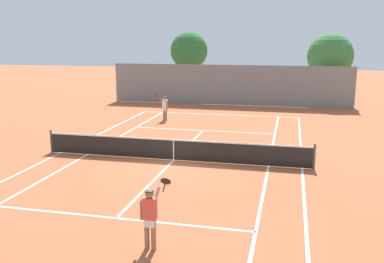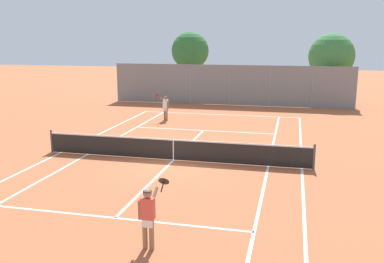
{
  "view_description": "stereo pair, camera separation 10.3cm",
  "coord_description": "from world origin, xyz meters",
  "px_view_note": "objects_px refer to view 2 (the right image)",
  "views": [
    {
      "loc": [
        4.9,
        -17.48,
        5.24
      ],
      "look_at": [
        0.48,
        1.5,
        1.0
      ],
      "focal_mm": 40.0,
      "sensor_mm": 36.0,
      "label": 1
    },
    {
      "loc": [
        5.0,
        -17.46,
        5.24
      ],
      "look_at": [
        0.48,
        1.5,
        1.0
      ],
      "focal_mm": 40.0,
      "sensor_mm": 36.0,
      "label": 2
    }
  ],
  "objects_px": {
    "tennis_net": "(173,149)",
    "player_near_side": "(148,215)",
    "player_far_left": "(165,106)",
    "tree_behind_right": "(331,57)",
    "loose_tennis_ball_2": "(158,126)",
    "tree_behind_left": "(189,52)"
  },
  "relations": [
    {
      "from": "tennis_net",
      "to": "player_near_side",
      "type": "xyz_separation_m",
      "value": [
        1.61,
        -7.98,
        0.42
      ]
    },
    {
      "from": "player_far_left",
      "to": "tree_behind_right",
      "type": "height_order",
      "value": "tree_behind_right"
    },
    {
      "from": "loose_tennis_ball_2",
      "to": "tennis_net",
      "type": "bearing_deg",
      "value": -66.93
    },
    {
      "from": "tree_behind_left",
      "to": "tree_behind_right",
      "type": "distance_m",
      "value": 12.07
    },
    {
      "from": "tennis_net",
      "to": "player_near_side",
      "type": "height_order",
      "value": "player_near_side"
    },
    {
      "from": "player_near_side",
      "to": "tree_behind_left",
      "type": "distance_m",
      "value": 28.93
    },
    {
      "from": "player_near_side",
      "to": "tree_behind_left",
      "type": "xyz_separation_m",
      "value": [
        -5.82,
        28.16,
        3.19
      ]
    },
    {
      "from": "player_near_side",
      "to": "loose_tennis_ball_2",
      "type": "xyz_separation_m",
      "value": [
        -4.56,
        14.9,
        -0.89
      ]
    },
    {
      "from": "player_far_left",
      "to": "tree_behind_left",
      "type": "height_order",
      "value": "tree_behind_left"
    },
    {
      "from": "player_near_side",
      "to": "tree_behind_right",
      "type": "xyz_separation_m",
      "value": [
        6.19,
        27.09,
        2.84
      ]
    },
    {
      "from": "loose_tennis_ball_2",
      "to": "player_near_side",
      "type": "bearing_deg",
      "value": -72.99
    },
    {
      "from": "player_far_left",
      "to": "loose_tennis_ball_2",
      "type": "relative_size",
      "value": 26.88
    },
    {
      "from": "player_near_side",
      "to": "tree_behind_right",
      "type": "distance_m",
      "value": 27.93
    },
    {
      "from": "tree_behind_left",
      "to": "tree_behind_right",
      "type": "bearing_deg",
      "value": -5.1
    },
    {
      "from": "player_near_side",
      "to": "player_far_left",
      "type": "xyz_separation_m",
      "value": [
        -4.68,
        16.9,
        0.0
      ]
    },
    {
      "from": "loose_tennis_ball_2",
      "to": "tree_behind_right",
      "type": "height_order",
      "value": "tree_behind_right"
    },
    {
      "from": "player_near_side",
      "to": "tree_behind_right",
      "type": "height_order",
      "value": "tree_behind_right"
    },
    {
      "from": "tree_behind_right",
      "to": "tree_behind_left",
      "type": "bearing_deg",
      "value": 174.9
    },
    {
      "from": "tennis_net",
      "to": "loose_tennis_ball_2",
      "type": "bearing_deg",
      "value": 113.07
    },
    {
      "from": "tennis_net",
      "to": "tree_behind_right",
      "type": "height_order",
      "value": "tree_behind_right"
    },
    {
      "from": "player_far_left",
      "to": "loose_tennis_ball_2",
      "type": "xyz_separation_m",
      "value": [
        0.12,
        -2.0,
        -0.89
      ]
    },
    {
      "from": "tennis_net",
      "to": "tree_behind_left",
      "type": "distance_m",
      "value": 20.93
    }
  ]
}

